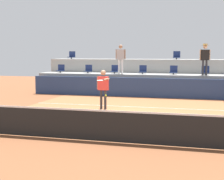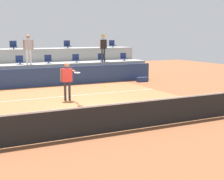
{
  "view_description": "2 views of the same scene",
  "coord_description": "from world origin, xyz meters",
  "px_view_note": "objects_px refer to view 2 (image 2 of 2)",
  "views": [
    {
      "loc": [
        3.5,
        -13.02,
        2.5
      ],
      "look_at": [
        0.19,
        -0.74,
        1.12
      ],
      "focal_mm": 54.69,
      "sensor_mm": 36.0,
      "label": 1
    },
    {
      "loc": [
        -5.35,
        -12.48,
        2.92
      ],
      "look_at": [
        0.06,
        -1.49,
        0.86
      ],
      "focal_mm": 51.61,
      "sensor_mm": 36.0,
      "label": 2
    }
  ],
  "objects_px": {
    "stadium_chair_lower_mid_right": "(76,59)",
    "tennis_ball": "(105,86)",
    "stadium_chair_upper_far_right": "(112,44)",
    "spectator_leaning_on_rail": "(28,47)",
    "stadium_chair_lower_right": "(102,58)",
    "stadium_chair_lower_far_right": "(124,57)",
    "stadium_chair_lower_mid_left": "(20,61)",
    "stadium_chair_upper_right": "(67,45)",
    "stadium_chair_lower_center": "(48,60)",
    "equipment_bag": "(142,79)",
    "tennis_player": "(67,77)",
    "spectator_with_hat": "(103,45)",
    "stadium_chair_upper_left": "(13,46)"
  },
  "relations": [
    {
      "from": "stadium_chair_lower_center",
      "to": "spectator_leaning_on_rail",
      "type": "xyz_separation_m",
      "value": [
        -1.28,
        -0.38,
        0.84
      ]
    },
    {
      "from": "spectator_with_hat",
      "to": "stadium_chair_upper_right",
      "type": "bearing_deg",
      "value": 128.4
    },
    {
      "from": "stadium_chair_upper_far_right",
      "to": "equipment_bag",
      "type": "relative_size",
      "value": 0.68
    },
    {
      "from": "stadium_chair_lower_mid_left",
      "to": "stadium_chair_upper_far_right",
      "type": "height_order",
      "value": "stadium_chair_upper_far_right"
    },
    {
      "from": "stadium_chair_upper_left",
      "to": "tennis_ball",
      "type": "height_order",
      "value": "stadium_chair_upper_left"
    },
    {
      "from": "stadium_chair_upper_left",
      "to": "stadium_chair_upper_right",
      "type": "distance_m",
      "value": 3.63
    },
    {
      "from": "stadium_chair_upper_far_right",
      "to": "equipment_bag",
      "type": "height_order",
      "value": "stadium_chair_upper_far_right"
    },
    {
      "from": "tennis_player",
      "to": "stadium_chair_lower_far_right",
      "type": "bearing_deg",
      "value": 44.1
    },
    {
      "from": "stadium_chair_upper_far_right",
      "to": "spectator_leaning_on_rail",
      "type": "bearing_deg",
      "value": -161.72
    },
    {
      "from": "stadium_chair_lower_right",
      "to": "equipment_bag",
      "type": "distance_m",
      "value": 3.15
    },
    {
      "from": "spectator_leaning_on_rail",
      "to": "tennis_player",
      "type": "bearing_deg",
      "value": -84.4
    },
    {
      "from": "stadium_chair_lower_center",
      "to": "tennis_ball",
      "type": "distance_m",
      "value": 8.22
    },
    {
      "from": "tennis_player",
      "to": "tennis_ball",
      "type": "bearing_deg",
      "value": -70.91
    },
    {
      "from": "stadium_chair_lower_center",
      "to": "spectator_with_hat",
      "type": "height_order",
      "value": "spectator_with_hat"
    },
    {
      "from": "stadium_chair_lower_mid_left",
      "to": "stadium_chair_lower_right",
      "type": "distance_m",
      "value": 5.38
    },
    {
      "from": "stadium_chair_upper_far_right",
      "to": "spectator_leaning_on_rail",
      "type": "xyz_separation_m",
      "value": [
        -6.61,
        -2.18,
        -0.01
      ]
    },
    {
      "from": "stadium_chair_upper_right",
      "to": "tennis_ball",
      "type": "relative_size",
      "value": 7.65
    },
    {
      "from": "spectator_leaning_on_rail",
      "to": "stadium_chair_upper_right",
      "type": "bearing_deg",
      "value": 34.88
    },
    {
      "from": "stadium_chair_upper_right",
      "to": "equipment_bag",
      "type": "relative_size",
      "value": 0.68
    },
    {
      "from": "stadium_chair_upper_right",
      "to": "stadium_chair_lower_far_right",
      "type": "bearing_deg",
      "value": -27.37
    },
    {
      "from": "stadium_chair_lower_mid_left",
      "to": "equipment_bag",
      "type": "height_order",
      "value": "stadium_chair_lower_mid_left"
    },
    {
      "from": "stadium_chair_lower_right",
      "to": "stadium_chair_upper_far_right",
      "type": "height_order",
      "value": "stadium_chair_upper_far_right"
    },
    {
      "from": "stadium_chair_lower_mid_left",
      "to": "tennis_ball",
      "type": "bearing_deg",
      "value": -77.55
    },
    {
      "from": "stadium_chair_lower_mid_right",
      "to": "tennis_ball",
      "type": "xyz_separation_m",
      "value": [
        -1.77,
        -8.2,
        -0.53
      ]
    },
    {
      "from": "tennis_player",
      "to": "stadium_chair_upper_left",
      "type": "bearing_deg",
      "value": 97.65
    },
    {
      "from": "stadium_chair_lower_right",
      "to": "stadium_chair_upper_right",
      "type": "height_order",
      "value": "stadium_chair_upper_right"
    },
    {
      "from": "stadium_chair_lower_mid_right",
      "to": "stadium_chair_lower_mid_left",
      "type": "bearing_deg",
      "value": 180.0
    },
    {
      "from": "tennis_ball",
      "to": "stadium_chair_upper_right",
      "type": "bearing_deg",
      "value": 79.84
    },
    {
      "from": "spectator_with_hat",
      "to": "tennis_ball",
      "type": "xyz_separation_m",
      "value": [
        -3.52,
        -7.82,
        -1.41
      ]
    },
    {
      "from": "stadium_chair_lower_center",
      "to": "stadium_chair_lower_mid_right",
      "type": "relative_size",
      "value": 1.0
    },
    {
      "from": "stadium_chair_lower_center",
      "to": "stadium_chair_upper_right",
      "type": "distance_m",
      "value": 2.72
    },
    {
      "from": "stadium_chair_lower_mid_right",
      "to": "stadium_chair_lower_center",
      "type": "bearing_deg",
      "value": 180.0
    },
    {
      "from": "spectator_leaning_on_rail",
      "to": "stadium_chair_upper_far_right",
      "type": "bearing_deg",
      "value": 18.28
    },
    {
      "from": "stadium_chair_upper_far_right",
      "to": "stadium_chair_lower_mid_left",
      "type": "bearing_deg",
      "value": -165.74
    },
    {
      "from": "stadium_chair_upper_far_right",
      "to": "spectator_with_hat",
      "type": "xyz_separation_m",
      "value": [
        -1.75,
        -2.18,
        0.03
      ]
    },
    {
      "from": "stadium_chair_lower_center",
      "to": "stadium_chair_upper_left",
      "type": "height_order",
      "value": "stadium_chair_upper_left"
    },
    {
      "from": "stadium_chair_upper_left",
      "to": "spectator_with_hat",
      "type": "relative_size",
      "value": 0.29
    },
    {
      "from": "stadium_chair_upper_left",
      "to": "spectator_with_hat",
      "type": "xyz_separation_m",
      "value": [
        5.36,
        -2.18,
        0.03
      ]
    },
    {
      "from": "tennis_player",
      "to": "tennis_ball",
      "type": "height_order",
      "value": "tennis_player"
    },
    {
      "from": "spectator_leaning_on_rail",
      "to": "tennis_ball",
      "type": "relative_size",
      "value": 25.66
    },
    {
      "from": "spectator_leaning_on_rail",
      "to": "equipment_bag",
      "type": "bearing_deg",
      "value": -14.36
    },
    {
      "from": "stadium_chair_upper_right",
      "to": "tennis_ball",
      "type": "bearing_deg",
      "value": -100.16
    },
    {
      "from": "tennis_ball",
      "to": "tennis_player",
      "type": "bearing_deg",
      "value": 109.09
    },
    {
      "from": "stadium_chair_lower_far_right",
      "to": "stadium_chair_lower_mid_left",
      "type": "bearing_deg",
      "value": 180.0
    },
    {
      "from": "stadium_chair_upper_far_right",
      "to": "tennis_player",
      "type": "distance_m",
      "value": 9.87
    },
    {
      "from": "stadium_chair_lower_mid_left",
      "to": "stadium_chair_upper_right",
      "type": "distance_m",
      "value": 4.12
    },
    {
      "from": "spectator_with_hat",
      "to": "stadium_chair_upper_far_right",
      "type": "bearing_deg",
      "value": 51.33
    },
    {
      "from": "stadium_chair_upper_right",
      "to": "stadium_chair_upper_far_right",
      "type": "height_order",
      "value": "same"
    },
    {
      "from": "tennis_ball",
      "to": "stadium_chair_lower_mid_right",
      "type": "bearing_deg",
      "value": 77.82
    },
    {
      "from": "stadium_chair_lower_mid_right",
      "to": "equipment_bag",
      "type": "distance_m",
      "value": 4.48
    }
  ]
}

